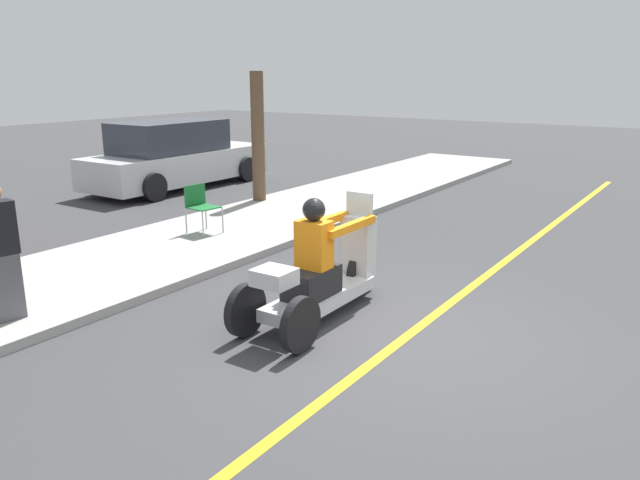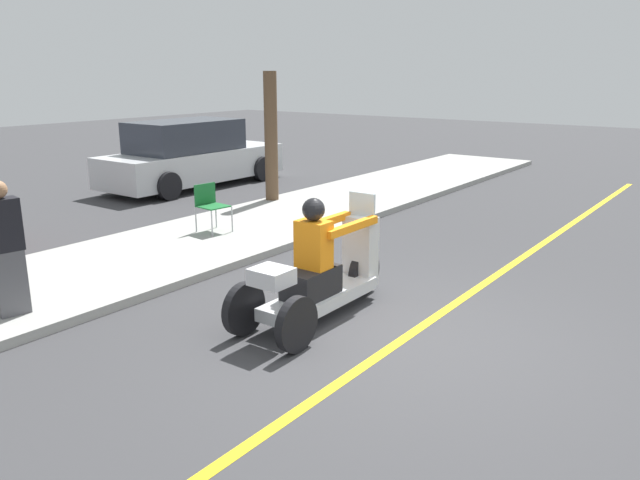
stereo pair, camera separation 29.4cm
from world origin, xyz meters
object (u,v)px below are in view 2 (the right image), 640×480
Objects in this scene: folding_chair_curbside at (210,202)px; motorcycle_trike at (321,275)px; parked_car_lot_far at (191,156)px; spectator_with_child at (6,251)px; tree_trunk at (271,137)px.

motorcycle_trike is at bearing -115.92° from folding_chair_curbside.
parked_car_lot_far reaches higher than folding_chair_curbside.
spectator_with_child reaches higher than motorcycle_trike.
parked_car_lot_far is at bearing 34.38° from spectator_with_child.
parked_car_lot_far is 1.81× the size of tree_trunk.
parked_car_lot_far is (3.27, 4.04, 0.15)m from folding_chair_curbside.
tree_trunk reaches higher than spectator_with_child.
tree_trunk is at bearing 45.64° from motorcycle_trike.
tree_trunk reaches higher than folding_chair_curbside.
spectator_with_child reaches higher than parked_car_lot_far.
spectator_with_child is 7.10m from tree_trunk.
motorcycle_trike is 6.57m from tree_trunk.
parked_car_lot_far is at bearing 80.34° from tree_trunk.
spectator_with_child is 0.32× the size of parked_car_lot_far.
folding_chair_curbside is 5.20m from parked_car_lot_far.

